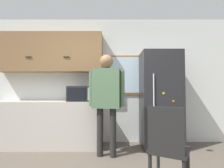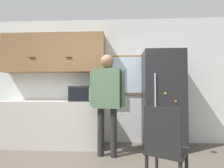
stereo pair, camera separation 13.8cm
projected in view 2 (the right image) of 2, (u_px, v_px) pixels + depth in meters
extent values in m
cube|color=silver|center=(106.00, 80.00, 3.87)|extent=(6.00, 0.06, 2.70)
cube|color=#BCB7AD|center=(50.00, 123.00, 3.55)|extent=(2.19, 0.62, 0.90)
cube|color=olive|center=(54.00, 53.00, 3.76)|extent=(2.19, 0.32, 0.82)
cube|color=black|center=(32.00, 58.00, 3.60)|extent=(0.12, 0.01, 0.01)
cube|color=black|center=(69.00, 57.00, 3.56)|extent=(0.12, 0.01, 0.01)
cube|color=#232326|center=(83.00, 94.00, 3.49)|extent=(0.48, 0.39, 0.30)
cube|color=black|center=(78.00, 94.00, 3.30)|extent=(0.34, 0.01, 0.23)
cube|color=#B2B2B2|center=(91.00, 94.00, 3.28)|extent=(0.07, 0.01, 0.24)
cylinder|color=black|center=(101.00, 132.00, 2.99)|extent=(0.11, 0.11, 0.81)
cylinder|color=black|center=(114.00, 132.00, 2.94)|extent=(0.11, 0.11, 0.81)
cube|color=#4C6B4C|center=(107.00, 88.00, 2.99)|extent=(0.50, 0.30, 0.67)
sphere|color=#8C6647|center=(107.00, 61.00, 3.01)|extent=(0.23, 0.23, 0.23)
cylinder|color=#4C6B4C|center=(92.00, 89.00, 3.05)|extent=(0.07, 0.07, 0.60)
cylinder|color=#4C6B4C|center=(123.00, 89.00, 2.93)|extent=(0.07, 0.07, 0.60)
cube|color=#232326|center=(163.00, 99.00, 3.44)|extent=(0.75, 0.64, 1.88)
cylinder|color=silver|center=(155.00, 92.00, 3.11)|extent=(0.02, 0.02, 0.66)
cube|color=yellow|center=(165.00, 93.00, 3.12)|extent=(0.04, 0.01, 0.04)
cube|color=orange|center=(176.00, 101.00, 3.10)|extent=(0.04, 0.01, 0.04)
cube|color=black|center=(167.00, 151.00, 1.96)|extent=(0.56, 0.56, 0.04)
cylinder|color=black|center=(157.00, 162.00, 2.20)|extent=(0.04, 0.04, 0.41)
cube|color=black|center=(162.00, 130.00, 1.82)|extent=(0.35, 0.22, 0.49)
cube|color=olive|center=(128.00, 75.00, 3.81)|extent=(0.77, 0.04, 0.86)
cube|color=silver|center=(128.00, 75.00, 3.79)|extent=(0.69, 0.01, 0.78)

